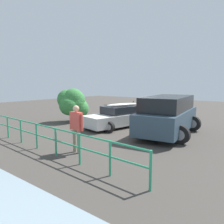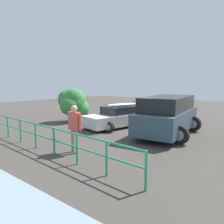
{
  "view_description": "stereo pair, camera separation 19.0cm",
  "coord_description": "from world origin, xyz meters",
  "px_view_note": "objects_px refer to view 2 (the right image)",
  "views": [
    {
      "loc": [
        -7.1,
        10.93,
        2.6
      ],
      "look_at": [
        0.4,
        1.28,
        0.95
      ],
      "focal_mm": 35.0,
      "sensor_mm": 36.0,
      "label": 1
    },
    {
      "loc": [
        -7.25,
        10.81,
        2.6
      ],
      "look_at": [
        0.4,
        1.28,
        0.95
      ],
      "focal_mm": 35.0,
      "sensor_mm": 36.0,
      "label": 2
    }
  ],
  "objects_px": {
    "suv_car": "(168,115)",
    "person_bystander": "(75,124)",
    "sedan_car": "(119,117)",
    "bush_near_left": "(73,102)"
  },
  "relations": [
    {
      "from": "suv_car",
      "to": "person_bystander",
      "type": "relative_size",
      "value": 2.92
    },
    {
      "from": "person_bystander",
      "to": "bush_near_left",
      "type": "xyz_separation_m",
      "value": [
        5.04,
        -4.32,
        0.22
      ]
    },
    {
      "from": "sedan_car",
      "to": "person_bystander",
      "type": "distance_m",
      "value": 5.14
    },
    {
      "from": "suv_car",
      "to": "person_bystander",
      "type": "height_order",
      "value": "suv_car"
    },
    {
      "from": "suv_car",
      "to": "bush_near_left",
      "type": "distance_m",
      "value": 6.53
    },
    {
      "from": "sedan_car",
      "to": "person_bystander",
      "type": "relative_size",
      "value": 2.53
    },
    {
      "from": "suv_car",
      "to": "person_bystander",
      "type": "distance_m",
      "value": 5.04
    },
    {
      "from": "suv_car",
      "to": "bush_near_left",
      "type": "xyz_separation_m",
      "value": [
        6.5,
        0.49,
        0.3
      ]
    },
    {
      "from": "sedan_car",
      "to": "bush_near_left",
      "type": "distance_m",
      "value": 3.54
    },
    {
      "from": "sedan_car",
      "to": "suv_car",
      "type": "relative_size",
      "value": 0.87
    }
  ]
}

